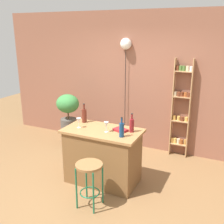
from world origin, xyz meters
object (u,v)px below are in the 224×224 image
Objects in this scene: bottle_wine_red at (84,115)px; wine_glass_left at (106,125)px; bottle_sauce_amber at (122,129)px; plant_stool at (69,138)px; spice_shelf at (181,108)px; wine_glass_center at (79,121)px; cookbook at (120,130)px; pendant_globe_light at (126,45)px; potted_plant at (68,108)px; bottle_olive_oil at (132,125)px; bar_stool at (89,174)px.

wine_glass_left is (0.54, -0.26, -0.01)m from bottle_wine_red.
bottle_wine_red is 0.90m from bottle_sauce_amber.
plant_stool is 1.33m from bottle_wine_red.
wine_glass_center is (-1.31, -1.59, 0.04)m from spice_shelf.
pendant_globe_light is at bearing 130.65° from cookbook.
bottle_wine_red is 1.74m from pendant_globe_light.
potted_plant is 4.44× the size of wine_glass_left.
bottle_olive_oil reaches higher than cookbook.
cookbook is (0.18, 0.13, -0.10)m from wine_glass_left.
plant_stool is (-1.39, 1.56, -0.28)m from bar_stool.
bottle_sauce_amber is 1.86× the size of wine_glass_left.
bar_stool is 2.20× the size of bottle_olive_oil.
cookbook is 0.09× the size of pendant_globe_light.
wine_glass_center reaches higher than bar_stool.
wine_glass_left is at bearing -34.98° from potted_plant.
wine_glass_center is at bearing -129.55° from spice_shelf.
bottle_olive_oil is at bearing -108.61° from spice_shelf.
spice_shelf is 2.65× the size of potted_plant.
bottle_sauce_amber reaches higher than bar_stool.
pendant_globe_light is at bearing 33.15° from plant_stool.
wine_glass_left is at bearing -34.98° from plant_stool.
pendant_globe_light is at bearing 178.64° from spice_shelf.
pendant_globe_light is (-0.70, 1.43, 1.11)m from bottle_olive_oil.
bottle_olive_oil is at bearing -5.67° from bottle_wine_red.
wine_glass_center is at bearing -77.52° from bottle_wine_red.
spice_shelf reaches higher than wine_glass_left.
bottle_wine_red is at bearing 174.33° from bottle_olive_oil.
bar_stool is 2.01× the size of bottle_wine_red.
bottle_olive_oil is (-0.47, -1.40, 0.03)m from spice_shelf.
wine_glass_left is at bearing -117.74° from spice_shelf.
bottle_olive_oil is 0.98× the size of bottle_sauce_amber.
wine_glass_center is 1.96m from pendant_globe_light.
cookbook is at bearing 79.04° from bar_stool.
spice_shelf is 1.90m from bottle_wine_red.
spice_shelf is at bearing 72.06° from bottle_sauce_amber.
bottle_sauce_amber reaches higher than wine_glass_left.
spice_shelf is 11.77× the size of wine_glass_left.
pendant_globe_light reaches higher than bottle_wine_red.
spice_shelf is at bearing -1.36° from pendant_globe_light.
bar_stool is at bearing -48.83° from wine_glass_center.
bottle_olive_oil is 1.43× the size of cookbook.
spice_shelf is at bearing 62.26° from wine_glass_left.
bottle_wine_red is 0.90m from bottle_olive_oil.
bar_stool is at bearing -48.32° from plant_stool.
plant_stool is 1.52m from wine_glass_center.
pendant_globe_light reaches higher than potted_plant.
bottle_wine_red reaches higher than bottle_olive_oil.
bottle_wine_red is 0.60m from wine_glass_left.
spice_shelf is 2.26m from potted_plant.
bar_stool is 2.16× the size of bottle_sauce_amber.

